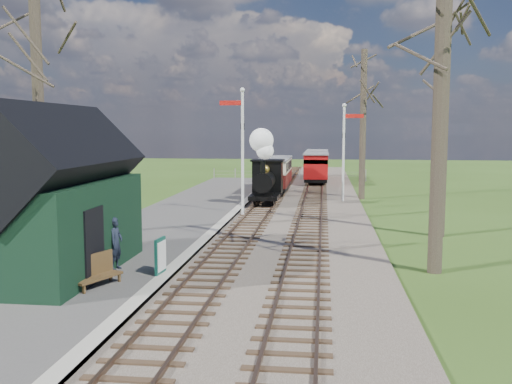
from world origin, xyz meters
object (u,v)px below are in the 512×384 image
(coach, at_px, (275,173))
(sign_board, at_px, (161,256))
(semaphore_far, at_px, (345,145))
(locomotive, at_px, (266,172))
(bench, at_px, (95,271))
(red_carriage_a, at_px, (316,167))
(station_shed, at_px, (56,200))
(semaphore_near, at_px, (241,142))
(person, at_px, (116,244))
(red_carriage_b, at_px, (317,163))

(coach, height_order, sign_board, coach)
(semaphore_far, height_order, locomotive, semaphore_far)
(bench, bearing_deg, red_carriage_a, 79.99)
(station_shed, bearing_deg, locomotive, 75.12)
(sign_board, bearing_deg, coach, 86.51)
(red_carriage_a, distance_m, sign_board, 28.71)
(semaphore_near, height_order, person, semaphore_near)
(station_shed, bearing_deg, sign_board, 3.27)
(semaphore_near, xyz_separation_m, bench, (-1.91, -13.30, -3.03))
(locomotive, xyz_separation_m, coach, (0.01, 6.06, -0.51))
(red_carriage_b, relative_size, sign_board, 4.55)
(station_shed, relative_size, coach, 0.96)
(station_shed, xyz_separation_m, semaphore_near, (3.53, 12.00, 1.35))
(station_shed, relative_size, semaphore_far, 1.10)
(red_carriage_b, bearing_deg, station_shed, -101.43)
(locomotive, distance_m, coach, 6.08)
(coach, bearing_deg, station_shed, -100.96)
(locomotive, distance_m, bench, 17.68)
(semaphore_near, distance_m, coach, 10.46)
(locomotive, height_order, sign_board, locomotive)
(red_carriage_a, relative_size, bench, 3.06)
(coach, distance_m, sign_board, 22.07)
(sign_board, relative_size, bench, 0.67)
(coach, bearing_deg, bench, -96.50)
(sign_board, xyz_separation_m, bench, (-1.33, -1.46, -0.12))
(semaphore_far, distance_m, locomotive, 4.98)
(locomotive, distance_m, red_carriage_b, 18.17)
(locomotive, relative_size, coach, 0.62)
(coach, xyz_separation_m, bench, (-2.67, -23.48, -0.82))
(semaphore_far, height_order, red_carriage_a, semaphore_far)
(bench, xyz_separation_m, person, (-0.08, 1.77, 0.38))
(red_carriage_a, relative_size, red_carriage_b, 1.00)
(semaphore_near, height_order, red_carriage_b, semaphore_near)
(station_shed, relative_size, sign_board, 6.20)
(station_shed, height_order, semaphore_near, semaphore_near)
(red_carriage_b, bearing_deg, semaphore_near, -98.67)
(semaphore_far, xyz_separation_m, bench, (-7.05, -19.30, -2.76))
(bench, bearing_deg, sign_board, 47.69)
(bench, bearing_deg, semaphore_near, 81.84)
(semaphore_near, bearing_deg, red_carriage_a, 78.53)
(locomotive, bearing_deg, sign_board, -94.77)
(red_carriage_b, bearing_deg, semaphore_far, -83.71)
(red_carriage_b, bearing_deg, bench, -98.48)
(semaphore_near, relative_size, red_carriage_b, 1.35)
(semaphore_far, relative_size, locomotive, 1.39)
(red_carriage_a, relative_size, person, 3.02)
(semaphore_near, bearing_deg, person, -99.78)
(locomotive, bearing_deg, red_carriage_a, 78.17)
(locomotive, relative_size, red_carriage_a, 0.89)
(coach, height_order, red_carriage_a, coach)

